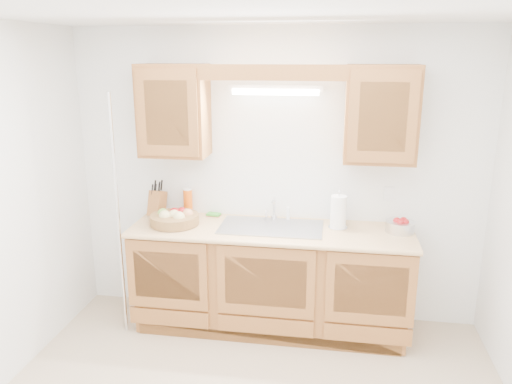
% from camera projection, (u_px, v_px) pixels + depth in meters
% --- Properties ---
extents(room, '(3.52, 3.50, 2.50)m').
position_uv_depth(room, '(244.00, 239.00, 2.85)').
color(room, tan).
rests_on(room, ground).
extents(base_cabinets, '(2.20, 0.60, 0.86)m').
position_uv_depth(base_cabinets, '(271.00, 279.00, 4.21)').
color(base_cabinets, '#925B2A').
rests_on(base_cabinets, ground).
extents(countertop, '(2.30, 0.63, 0.04)m').
position_uv_depth(countertop, '(271.00, 231.00, 4.08)').
color(countertop, tan).
rests_on(countertop, base_cabinets).
extents(upper_cabinet_left, '(0.55, 0.33, 0.75)m').
position_uv_depth(upper_cabinet_left, '(174.00, 111.00, 4.10)').
color(upper_cabinet_left, '#925B2A').
rests_on(upper_cabinet_left, room).
extents(upper_cabinet_right, '(0.55, 0.33, 0.75)m').
position_uv_depth(upper_cabinet_right, '(381.00, 114.00, 3.84)').
color(upper_cabinet_right, '#925B2A').
rests_on(upper_cabinet_right, room).
extents(valance, '(2.20, 0.05, 0.12)m').
position_uv_depth(valance, '(272.00, 72.00, 3.75)').
color(valance, '#925B2A').
rests_on(valance, room).
extents(fluorescent_fixture, '(0.76, 0.08, 0.08)m').
position_uv_depth(fluorescent_fixture, '(276.00, 90.00, 4.00)').
color(fluorescent_fixture, white).
rests_on(fluorescent_fixture, room).
extents(sink, '(0.84, 0.46, 0.36)m').
position_uv_depth(sink, '(271.00, 236.00, 4.11)').
color(sink, '#9E9EA3').
rests_on(sink, countertop).
extents(wire_shelf_pole, '(0.03, 0.03, 2.00)m').
position_uv_depth(wire_shelf_pole, '(118.00, 219.00, 3.99)').
color(wire_shelf_pole, silver).
rests_on(wire_shelf_pole, ground).
extents(outlet_plate, '(0.08, 0.01, 0.12)m').
position_uv_depth(outlet_plate, '(389.00, 194.00, 4.15)').
color(outlet_plate, white).
rests_on(outlet_plate, room).
extents(fruit_basket, '(0.50, 0.50, 0.13)m').
position_uv_depth(fruit_basket, '(175.00, 218.00, 4.16)').
color(fruit_basket, olive).
rests_on(fruit_basket, countertop).
extents(knife_block, '(0.15, 0.20, 0.32)m').
position_uv_depth(knife_block, '(157.00, 203.00, 4.37)').
color(knife_block, '#925B2A').
rests_on(knife_block, countertop).
extents(orange_canister, '(0.08, 0.08, 0.24)m').
position_uv_depth(orange_canister, '(188.00, 201.00, 4.40)').
color(orange_canister, '#E2580C').
rests_on(orange_canister, countertop).
extents(soap_bottle, '(0.11, 0.11, 0.18)m').
position_uv_depth(soap_bottle, '(338.00, 214.00, 4.15)').
color(soap_bottle, blue).
rests_on(soap_bottle, countertop).
extents(sponge, '(0.13, 0.09, 0.02)m').
position_uv_depth(sponge, '(214.00, 215.00, 4.39)').
color(sponge, '#CC333F').
rests_on(sponge, countertop).
extents(paper_towel, '(0.16, 0.16, 0.32)m').
position_uv_depth(paper_towel, '(338.00, 212.00, 4.04)').
color(paper_towel, silver).
rests_on(paper_towel, countertop).
extents(apple_bowl, '(0.26, 0.26, 0.12)m').
position_uv_depth(apple_bowl, '(400.00, 226.00, 3.98)').
color(apple_bowl, silver).
rests_on(apple_bowl, countertop).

